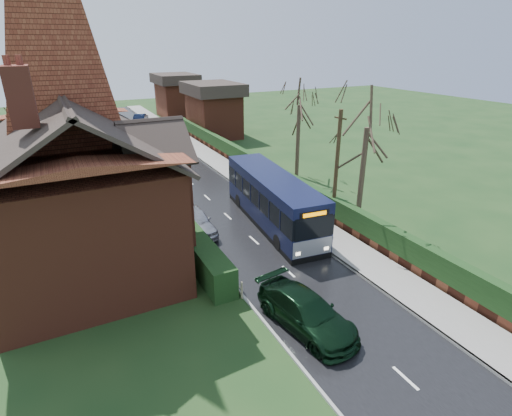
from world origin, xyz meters
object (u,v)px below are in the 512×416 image
bus_stop_sign (315,204)px  telegraph_pole (336,168)px  bus (273,200)px  car_green (306,312)px  car_silver (194,221)px  brick_house (82,180)px

bus_stop_sign → telegraph_pole: size_ratio=0.37×
bus → car_green: (-3.80, -9.63, -0.91)m
car_silver → bus_stop_sign: size_ratio=1.66×
bus → bus_stop_sign: bus is taller
telegraph_pole → bus_stop_sign: bearing=-174.8°
bus_stop_sign → telegraph_pole: (1.80, 0.41, 1.94)m
brick_house → bus: 11.33m
brick_house → car_silver: 6.94m
car_silver → bus_stop_sign: 7.58m
car_silver → bus_stop_sign: bus_stop_sign is taller
car_silver → brick_house: bearing=179.1°
car_silver → bus_stop_sign: bearing=-25.7°
brick_house → car_silver: brick_house is taller
brick_house → bus: bearing=-6.0°
brick_house → telegraph_pole: bearing=-10.9°
bus → car_silver: 5.19m
brick_house → car_silver: (5.93, -0.03, -3.60)m
car_green → telegraph_pole: bearing=38.4°
car_green → bus_stop_sign: bearing=44.8°
brick_house → car_silver: size_ratio=3.22×
bus_stop_sign → telegraph_pole: bearing=32.2°
car_silver → bus_stop_sign: (6.80, -3.18, 1.02)m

